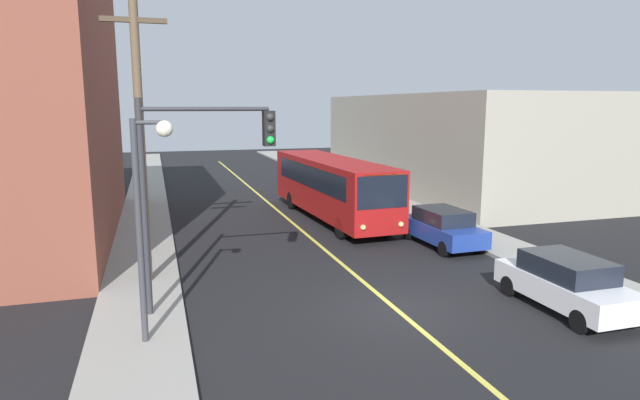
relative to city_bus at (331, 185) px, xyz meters
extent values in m
plane|color=black|center=(-2.20, -12.83, -1.82)|extent=(120.00, 120.00, 0.00)
cube|color=gray|center=(-9.45, -2.83, -1.74)|extent=(2.50, 90.00, 0.15)
cube|color=gray|center=(5.05, -2.83, -1.74)|extent=(2.50, 90.00, 0.15)
cube|color=#D8CC4C|center=(-2.20, 2.17, -1.81)|extent=(0.16, 60.00, 0.01)
cube|color=black|center=(-10.74, -0.05, -0.22)|extent=(0.06, 12.69, 1.30)
cube|color=black|center=(-10.74, -0.05, 2.98)|extent=(0.06, 12.69, 1.30)
cube|color=black|center=(-10.74, -0.05, 6.18)|extent=(0.06, 12.69, 1.30)
cube|color=gray|center=(12.30, 7.60, 1.52)|extent=(12.00, 23.59, 6.67)
cube|color=black|center=(6.34, 7.60, -0.22)|extent=(0.06, 16.51, 1.30)
cube|color=black|center=(6.34, 7.60, 2.98)|extent=(0.06, 16.51, 1.30)
cube|color=maroon|center=(0.00, 0.01, 0.01)|extent=(3.14, 12.11, 2.75)
cube|color=black|center=(0.30, -5.96, 0.53)|extent=(2.35, 0.20, 1.40)
cube|color=black|center=(-0.30, 5.99, 0.63)|extent=(2.30, 0.19, 1.10)
cube|color=black|center=(-1.25, -0.05, 0.53)|extent=(0.57, 10.19, 1.10)
cube|color=black|center=(1.25, 0.08, 0.53)|extent=(0.57, 10.19, 1.10)
cube|color=orange|center=(0.30, -5.95, 1.13)|extent=(1.79, 0.15, 0.30)
sphere|color=#F9D872|center=(-0.59, -6.04, -0.92)|extent=(0.24, 0.24, 0.24)
sphere|color=#F9D872|center=(1.19, -5.96, -0.92)|extent=(0.24, 0.24, 0.24)
cylinder|color=black|center=(-0.92, -4.24, -1.32)|extent=(0.35, 1.01, 1.00)
cylinder|color=black|center=(1.33, -4.13, -1.32)|extent=(0.35, 1.01, 1.00)
cylinder|color=black|center=(-1.30, 3.45, -1.32)|extent=(0.35, 1.01, 1.00)
cylinder|color=black|center=(0.95, 3.56, -1.32)|extent=(0.35, 1.01, 1.00)
cube|color=silver|center=(2.53, -14.28, -1.15)|extent=(1.82, 4.41, 0.70)
cube|color=black|center=(2.53, -14.28, -0.50)|extent=(1.63, 2.47, 0.60)
cylinder|color=black|center=(1.73, -15.79, -1.50)|extent=(0.22, 0.64, 0.64)
cylinder|color=black|center=(3.33, -15.78, -1.50)|extent=(0.22, 0.64, 0.64)
cylinder|color=black|center=(1.72, -12.79, -1.50)|extent=(0.22, 0.64, 0.64)
cylinder|color=black|center=(3.32, -12.78, -1.50)|extent=(0.22, 0.64, 0.64)
cube|color=navy|center=(2.78, -6.69, -1.15)|extent=(1.95, 4.46, 0.70)
cube|color=black|center=(2.78, -6.69, -0.50)|extent=(1.70, 2.52, 0.60)
cylinder|color=black|center=(2.03, -8.21, -1.50)|extent=(0.24, 0.65, 0.64)
cylinder|color=black|center=(3.63, -8.16, -1.50)|extent=(0.24, 0.65, 0.64)
cylinder|color=black|center=(1.93, -5.21, -1.50)|extent=(0.24, 0.65, 0.64)
cylinder|color=black|center=(3.53, -5.16, -1.50)|extent=(0.24, 0.65, 0.64)
cylinder|color=brown|center=(-9.21, -8.30, 3.29)|extent=(0.28, 0.28, 9.91)
cube|color=#4C3D2D|center=(-9.21, -8.30, 6.74)|extent=(2.00, 0.16, 0.16)
cylinder|color=#2D2D33|center=(-9.15, -11.41, 1.33)|extent=(0.18, 0.18, 6.00)
cylinder|color=#2D2D33|center=(-7.40, -11.41, 4.03)|extent=(3.50, 0.12, 0.12)
cube|color=black|center=(-5.65, -11.41, 3.48)|extent=(0.32, 0.36, 1.00)
sphere|color=#2D2D2D|center=(-5.65, -11.60, 3.80)|extent=(0.22, 0.22, 0.22)
sphere|color=#2D2D2D|center=(-5.65, -11.60, 3.48)|extent=(0.22, 0.22, 0.22)
sphere|color=green|center=(-5.65, -11.60, 3.16)|extent=(0.22, 0.22, 0.22)
cylinder|color=#38383D|center=(-9.25, -13.26, 1.08)|extent=(0.16, 0.16, 5.50)
cylinder|color=#38383D|center=(-8.90, -13.26, 3.73)|extent=(0.70, 0.10, 0.10)
sphere|color=#EAE5C6|center=(-8.55, -13.26, 3.58)|extent=(0.40, 0.40, 0.40)
camera|label=1|loc=(-8.80, -26.68, 4.12)|focal=30.39mm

